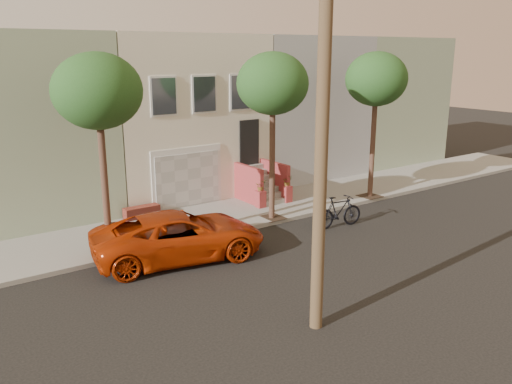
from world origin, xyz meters
TOP-DOWN VIEW (x-y plane):
  - ground at (0.00, 0.00)m, footprint 90.00×90.00m
  - sidewalk at (0.00, 5.35)m, footprint 40.00×3.70m
  - house_row at (0.00, 11.19)m, footprint 33.10×11.70m
  - tree_left at (-5.50, 3.90)m, footprint 2.70×2.57m
  - tree_mid at (1.00, 3.90)m, footprint 2.70×2.57m
  - tree_right at (6.50, 3.90)m, footprint 2.70×2.57m
  - pickup_truck at (-3.67, 2.60)m, footprint 5.85×3.52m
  - motorcycle at (2.64, 1.90)m, footprint 2.10×0.85m

SIDE VIEW (x-z plane):
  - ground at x=0.00m, z-range 0.00..0.00m
  - sidewalk at x=0.00m, z-range 0.00..0.15m
  - motorcycle at x=2.64m, z-range 0.00..1.23m
  - pickup_truck at x=-3.67m, z-range 0.00..1.52m
  - house_row at x=0.00m, z-range 0.14..7.14m
  - tree_left at x=-5.50m, z-range 2.11..8.41m
  - tree_mid at x=1.00m, z-range 2.11..8.41m
  - tree_right at x=6.50m, z-range 2.11..8.41m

